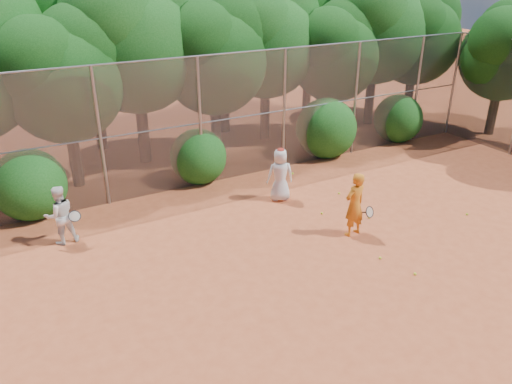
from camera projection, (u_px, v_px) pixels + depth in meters
ground at (345, 265)px, 11.66m from camera, size 80.00×80.00×0.00m
fence_back at (226, 118)px, 15.52m from camera, size 20.05×0.09×4.03m
tree_2 at (63, 71)px, 14.44m from camera, size 3.99×3.47×5.47m
tree_3 at (135, 33)px, 16.00m from camera, size 4.89×4.26×6.70m
tree_4 at (214, 50)px, 16.88m from camera, size 4.19×3.64×5.73m
tree_5 at (266, 34)px, 18.50m from camera, size 4.51×3.92×6.17m
tree_6 at (336, 48)px, 19.04m from camera, size 3.86×3.36×5.29m
tree_7 at (378, 21)px, 20.29m from camera, size 4.77×4.14×6.53m
tree_8 at (417, 31)px, 21.12m from camera, size 4.25×3.70×5.82m
tree_10 at (87, 20)px, 17.22m from camera, size 5.15×4.48×7.06m
tree_11 at (223, 27)px, 19.29m from camera, size 4.64×4.03×6.35m
tree_12 at (311, 12)px, 21.61m from camera, size 5.02×4.37×6.88m
tree_13 at (506, 47)px, 19.25m from camera, size 3.86×3.36×5.29m
bush_0 at (29, 182)px, 13.61m from camera, size 2.00×2.00×2.00m
bush_1 at (198, 154)px, 15.86m from camera, size 1.80×1.80×1.80m
bush_2 at (326, 126)px, 17.97m from camera, size 2.20×2.20×2.20m
bush_3 at (398, 116)px, 19.57m from camera, size 1.90×1.90×1.90m
player_yellow at (355, 205)px, 12.64m from camera, size 0.85×0.54×1.72m
player_teen at (280, 174)px, 14.57m from camera, size 0.90×0.73×1.62m
player_white at (60, 215)px, 12.30m from camera, size 0.85×0.74×1.53m
ball_0 at (322, 213)px, 14.00m from camera, size 0.07×0.07×0.07m
ball_1 at (369, 217)px, 13.78m from camera, size 0.07×0.07×0.07m
ball_2 at (415, 274)px, 11.27m from camera, size 0.07×0.07×0.07m
ball_3 at (467, 214)px, 13.95m from camera, size 0.07×0.07×0.07m
ball_4 at (380, 258)px, 11.88m from camera, size 0.07×0.07×0.07m
ball_5 at (339, 193)px, 15.22m from camera, size 0.07×0.07×0.07m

